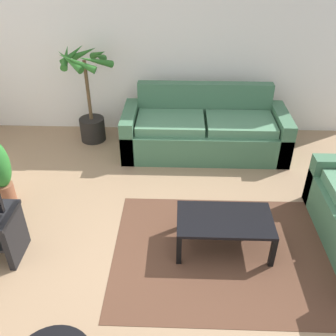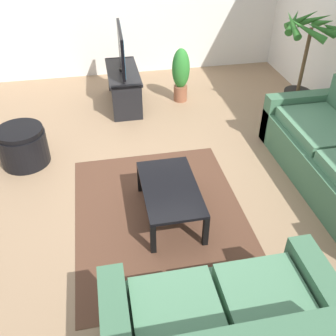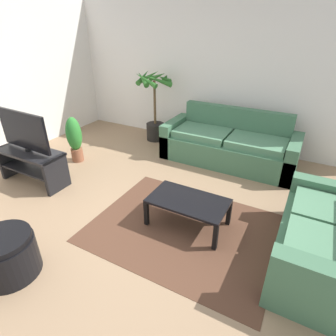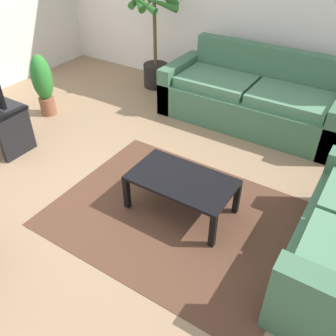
% 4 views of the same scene
% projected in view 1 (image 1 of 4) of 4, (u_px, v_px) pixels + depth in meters
% --- Properties ---
extents(ground_plane, '(6.60, 6.60, 0.00)m').
position_uv_depth(ground_plane, '(146.00, 269.00, 3.56)').
color(ground_plane, '#937556').
extents(wall_back, '(6.00, 0.06, 2.70)m').
position_uv_depth(wall_back, '(160.00, 43.00, 5.32)').
color(wall_back, silver).
rests_on(wall_back, ground).
extents(couch_main, '(2.29, 0.90, 0.90)m').
position_uv_depth(couch_main, '(204.00, 132.00, 5.28)').
color(couch_main, '#3F6B4C').
rests_on(couch_main, ground).
extents(coffee_table, '(0.94, 0.54, 0.37)m').
position_uv_depth(coffee_table, '(225.00, 222.00, 3.65)').
color(coffee_table, black).
rests_on(coffee_table, ground).
extents(area_rug, '(2.20, 1.70, 0.01)m').
position_uv_depth(area_rug, '(223.00, 253.00, 3.73)').
color(area_rug, '#513323').
rests_on(area_rug, ground).
extents(potted_palm, '(0.79, 0.76, 1.42)m').
position_uv_depth(potted_palm, '(89.00, 100.00, 5.34)').
color(potted_palm, black).
rests_on(potted_palm, ground).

